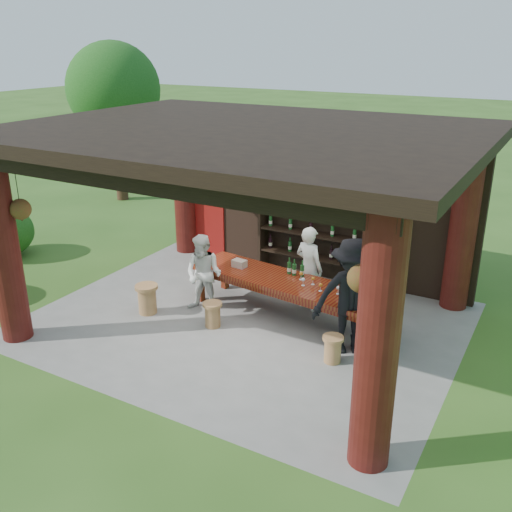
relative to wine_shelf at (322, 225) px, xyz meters
The scene contains 14 objects.
ground 2.77m from the wine_shelf, 99.32° to the right, with size 90.00×90.00×0.00m, color #2D5119.
pavilion 2.25m from the wine_shelf, 101.60° to the right, with size 7.50×6.00×3.60m.
wine_shelf is the anchor object (origin of this frame).
tasting_table 2.02m from the wine_shelf, 85.79° to the right, with size 3.79×1.38×0.75m.
stool_near_left 3.16m from the wine_shelf, 105.87° to the right, with size 0.35×0.35×0.46m.
stool_near_right 3.45m from the wine_shelf, 63.03° to the right, with size 0.34×0.34×0.45m.
stool_far_left 3.85m from the wine_shelf, 125.74° to the right, with size 0.43×0.43×0.56m.
host 1.45m from the wine_shelf, 76.01° to the right, with size 0.59×0.39×1.62m, color white.
guest_woman 2.80m from the wine_shelf, 118.09° to the right, with size 0.73×0.57×1.50m, color silver.
guest_man 2.97m from the wine_shelf, 57.34° to the right, with size 1.26×0.72×1.95m, color black.
table_bottles 1.68m from the wine_shelf, 83.30° to the right, with size 0.35×0.11×0.31m.
table_glasses 2.12m from the wine_shelf, 69.54° to the right, with size 0.88×0.36×0.15m.
napkin_basket 2.06m from the wine_shelf, 116.70° to the right, with size 0.26×0.18×0.14m, color #BF6672.
shrubs 3.16m from the wine_shelf, 31.39° to the right, with size 16.10×7.75×1.36m.
Camera 1 is at (4.73, -7.97, 4.83)m, focal length 40.00 mm.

